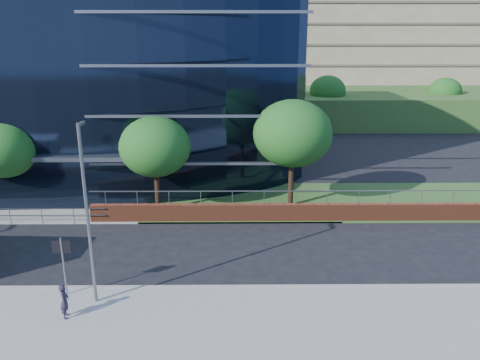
{
  "coord_description": "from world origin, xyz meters",
  "views": [
    {
      "loc": [
        12.25,
        -20.5,
        11.49
      ],
      "look_at": [
        12.49,
        8.0,
        2.59
      ],
      "focal_mm": 35.0,
      "sensor_mm": 36.0,
      "label": 1
    }
  ],
  "objects_px": {
    "tree_far_c": "(155,147)",
    "pedestrian": "(65,301)",
    "streetlight_east": "(87,211)",
    "tree_dist_e": "(328,91)",
    "tree_far_b": "(4,150)",
    "tree_dist_f": "(445,92)",
    "street_sign": "(62,254)",
    "tree_far_d": "(293,134)"
  },
  "relations": [
    {
      "from": "tree_dist_e",
      "to": "pedestrian",
      "type": "bearing_deg",
      "value": -113.52
    },
    {
      "from": "street_sign",
      "to": "tree_dist_f",
      "type": "relative_size",
      "value": 0.46
    },
    {
      "from": "tree_far_b",
      "to": "pedestrian",
      "type": "distance_m",
      "value": 15.61
    },
    {
      "from": "streetlight_east",
      "to": "pedestrian",
      "type": "height_order",
      "value": "streetlight_east"
    },
    {
      "from": "tree_dist_e",
      "to": "pedestrian",
      "type": "distance_m",
      "value": 47.5
    },
    {
      "from": "tree_dist_f",
      "to": "pedestrian",
      "type": "bearing_deg",
      "value": -127.53
    },
    {
      "from": "street_sign",
      "to": "tree_far_d",
      "type": "bearing_deg",
      "value": 45.22
    },
    {
      "from": "tree_far_b",
      "to": "tree_far_c",
      "type": "height_order",
      "value": "tree_far_c"
    },
    {
      "from": "street_sign",
      "to": "tree_dist_f",
      "type": "height_order",
      "value": "tree_dist_f"
    },
    {
      "from": "tree_far_c",
      "to": "tree_dist_f",
      "type": "distance_m",
      "value": 46.67
    },
    {
      "from": "streetlight_east",
      "to": "tree_dist_e",
      "type": "bearing_deg",
      "value": 66.89
    },
    {
      "from": "tree_dist_e",
      "to": "streetlight_east",
      "type": "height_order",
      "value": "streetlight_east"
    },
    {
      "from": "street_sign",
      "to": "tree_dist_e",
      "type": "distance_m",
      "value": 45.99
    },
    {
      "from": "street_sign",
      "to": "tree_far_d",
      "type": "height_order",
      "value": "tree_far_d"
    },
    {
      "from": "tree_far_b",
      "to": "tree_far_d",
      "type": "height_order",
      "value": "tree_far_d"
    },
    {
      "from": "pedestrian",
      "to": "tree_far_c",
      "type": "bearing_deg",
      "value": -19.53
    },
    {
      "from": "tree_dist_e",
      "to": "streetlight_east",
      "type": "xyz_separation_m",
      "value": [
        -18.0,
        -42.17,
        -0.1
      ]
    },
    {
      "from": "tree_far_b",
      "to": "tree_far_c",
      "type": "relative_size",
      "value": 0.93
    },
    {
      "from": "tree_dist_e",
      "to": "tree_dist_f",
      "type": "height_order",
      "value": "tree_dist_e"
    },
    {
      "from": "tree_far_b",
      "to": "pedestrian",
      "type": "xyz_separation_m",
      "value": [
        8.1,
        -12.93,
        -3.3
      ]
    },
    {
      "from": "tree_far_c",
      "to": "pedestrian",
      "type": "relative_size",
      "value": 4.3
    },
    {
      "from": "street_sign",
      "to": "pedestrian",
      "type": "bearing_deg",
      "value": -71.89
    },
    {
      "from": "streetlight_east",
      "to": "pedestrian",
      "type": "bearing_deg",
      "value": -125.58
    },
    {
      "from": "street_sign",
      "to": "tree_far_b",
      "type": "relative_size",
      "value": 0.46
    },
    {
      "from": "streetlight_east",
      "to": "tree_far_b",
      "type": "bearing_deg",
      "value": 127.63
    },
    {
      "from": "tree_far_b",
      "to": "tree_dist_e",
      "type": "height_order",
      "value": "tree_dist_e"
    },
    {
      "from": "street_sign",
      "to": "tree_far_d",
      "type": "relative_size",
      "value": 0.38
    },
    {
      "from": "pedestrian",
      "to": "tree_dist_f",
      "type": "bearing_deg",
      "value": -48.38
    },
    {
      "from": "tree_far_c",
      "to": "tree_dist_f",
      "type": "height_order",
      "value": "tree_far_c"
    },
    {
      "from": "tree_dist_e",
      "to": "tree_far_d",
      "type": "bearing_deg",
      "value": -104.93
    },
    {
      "from": "tree_far_d",
      "to": "tree_dist_f",
      "type": "bearing_deg",
      "value": 53.13
    },
    {
      "from": "tree_dist_f",
      "to": "streetlight_east",
      "type": "height_order",
      "value": "streetlight_east"
    },
    {
      "from": "tree_far_b",
      "to": "tree_far_c",
      "type": "distance_m",
      "value": 10.02
    },
    {
      "from": "street_sign",
      "to": "tree_far_b",
      "type": "bearing_deg",
      "value": 124.08
    },
    {
      "from": "tree_far_b",
      "to": "tree_far_d",
      "type": "distance_m",
      "value": 19.03
    },
    {
      "from": "tree_far_d",
      "to": "pedestrian",
      "type": "distance_m",
      "value": 17.82
    },
    {
      "from": "tree_far_c",
      "to": "tree_dist_e",
      "type": "xyz_separation_m",
      "value": [
        17.0,
        31.0,
        0.0
      ]
    },
    {
      "from": "tree_far_b",
      "to": "tree_dist_e",
      "type": "distance_m",
      "value": 40.74
    },
    {
      "from": "tree_far_c",
      "to": "pedestrian",
      "type": "bearing_deg",
      "value": -98.68
    },
    {
      "from": "tree_dist_e",
      "to": "tree_far_c",
      "type": "bearing_deg",
      "value": -118.74
    },
    {
      "from": "street_sign",
      "to": "streetlight_east",
      "type": "distance_m",
      "value": 2.8
    },
    {
      "from": "street_sign",
      "to": "tree_far_b",
      "type": "distance_m",
      "value": 13.54
    }
  ]
}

